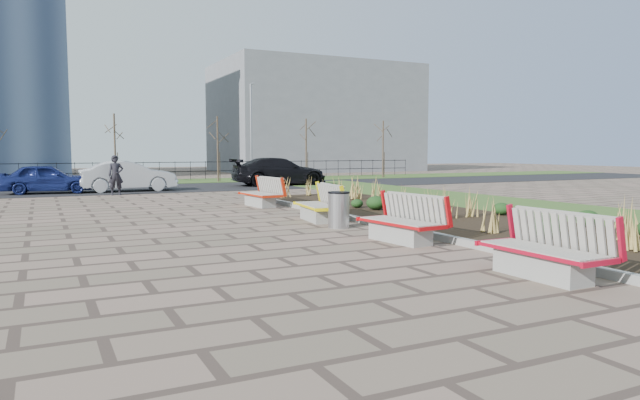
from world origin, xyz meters
name	(u,v)px	position (x,y,z in m)	size (l,w,h in m)	color
ground	(318,276)	(0.00, 0.00, 0.00)	(120.00, 120.00, 0.00)	#786053
planting_bed	(439,218)	(6.25, 5.00, 0.05)	(4.50, 18.00, 0.10)	black
planting_curb	(369,222)	(3.92, 5.00, 0.07)	(0.16, 18.00, 0.15)	gray
grass_verge_near	(559,211)	(11.00, 5.00, 0.02)	(5.00, 38.00, 0.04)	#33511E
grass_verge_far	(113,183)	(0.00, 28.00, 0.02)	(80.00, 5.00, 0.04)	#33511E
road	(127,189)	(0.00, 22.00, 0.01)	(80.00, 7.00, 0.02)	black
bench_a	(542,246)	(3.00, -1.66, 0.50)	(0.90, 2.10, 1.00)	red
bench_b	(400,219)	(3.00, 2.19, 0.50)	(0.90, 2.10, 1.00)	red
bench_c	(317,203)	(3.00, 6.26, 0.50)	(0.90, 2.10, 1.00)	yellow
bench_d	(260,192)	(3.00, 10.83, 0.50)	(0.90, 2.10, 1.00)	red
litter_bin	(339,210)	(2.88, 4.74, 0.45)	(0.54, 0.54, 0.90)	#B2B2B7
pedestrian	(116,175)	(-0.91, 18.32, 0.87)	(0.64, 0.42, 1.75)	black
car_blue	(47,179)	(-3.60, 20.54, 0.69)	(1.57, 3.91, 1.33)	navy
car_silver	(128,176)	(-0.12, 20.35, 0.74)	(1.52, 4.37, 1.44)	#A8AAB0
car_black	(279,171)	(8.07, 21.53, 0.79)	(2.15, 5.28, 1.53)	black
tree_c	(115,149)	(0.00, 26.50, 2.04)	(1.40, 1.40, 4.00)	#4C3D2D
tree_d	(218,149)	(6.00, 26.50, 2.04)	(1.40, 1.40, 4.00)	#4C3D2D
tree_e	(306,149)	(12.00, 26.50, 2.04)	(1.40, 1.40, 4.00)	#4C3D2D
tree_f	(383,149)	(18.00, 26.50, 2.04)	(1.40, 1.40, 4.00)	#4C3D2D
lamp_east	(251,133)	(8.00, 26.00, 3.04)	(0.24, 0.60, 6.00)	gray
railing_fence	(110,172)	(0.00, 29.50, 0.64)	(44.00, 0.10, 1.20)	black
building_grey	(314,119)	(20.00, 42.00, 5.00)	(18.00, 12.00, 10.00)	slate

